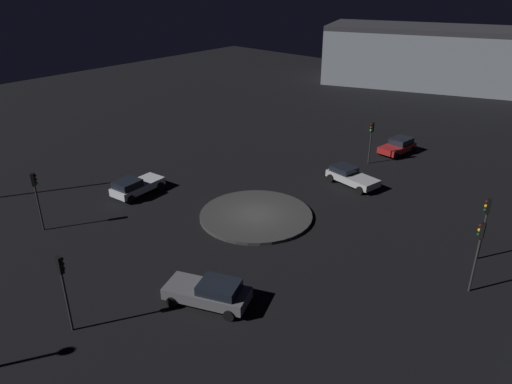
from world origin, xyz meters
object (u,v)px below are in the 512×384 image
car_silver (351,176)px  car_grey (210,292)px  car_white (135,186)px  car_red (398,146)px  traffic_light_west_near (486,217)px  store_building (435,57)px  traffic_light_west (479,244)px  traffic_light_north (63,279)px  traffic_light_south (371,134)px  traffic_light_northeast (36,190)px

car_silver → car_grey: bearing=-72.2°
car_white → car_grey: (-14.42, 5.59, -0.00)m
car_red → traffic_light_west_near: (-12.43, 14.04, 2.19)m
car_white → store_building: (-1.46, -52.77, 3.52)m
traffic_light_west → car_red: bearing=-58.2°
traffic_light_west_near → traffic_light_north: bearing=37.8°
car_red → car_grey: 28.32m
car_white → traffic_light_south: 21.13m
car_red → car_grey: bearing=12.5°
car_red → store_building: (9.79, -30.22, 3.53)m
traffic_light_west_near → traffic_light_north: traffic_light_north is taller
car_grey → traffic_light_west_near: (-9.26, -14.10, 2.18)m
traffic_light_north → traffic_light_northeast: traffic_light_north is taller
car_red → traffic_light_northeast: traffic_light_northeast is taller
car_silver → store_building: bearing=114.1°
traffic_light_north → traffic_light_northeast: bearing=65.6°
car_red → traffic_light_north: traffic_light_north is taller
traffic_light_north → car_grey: bearing=-35.4°
traffic_light_west_near → traffic_light_northeast: size_ratio=0.96×
car_silver → traffic_light_south: bearing=113.1°
traffic_light_north → traffic_light_south: (0.27, -29.86, -0.27)m
car_red → car_grey: size_ratio=0.83×
traffic_light_west_near → car_white: bearing=0.2°
traffic_light_south → car_red: bearing=173.4°
car_grey → traffic_light_north: 7.43m
car_white → traffic_light_west_near: 25.25m
car_red → traffic_light_west_near: bearing=47.6°
car_silver → traffic_light_west: (-12.78, 8.26, 2.37)m
traffic_light_west → traffic_light_northeast: 27.55m
car_red → traffic_light_south: (0.75, 4.32, 2.07)m
traffic_light_north → car_silver: bearing=-6.4°
car_silver → car_white: (11.73, 13.09, 0.04)m
car_silver → traffic_light_northeast: 23.97m
car_grey → traffic_light_northeast: bearing=-13.9°
car_white → store_building: bearing=-7.0°
traffic_light_west → store_building: bearing=-69.3°
car_white → traffic_light_northeast: size_ratio=1.04×
car_grey → traffic_light_north: size_ratio=1.15×
traffic_light_north → traffic_light_south: traffic_light_north is taller
car_grey → traffic_light_west: 14.70m
car_silver → car_red: bearing=102.5°
traffic_light_west → car_grey: bearing=40.9°
car_silver → traffic_light_west: 15.40m
traffic_light_northeast → store_building: size_ratio=0.13×
car_white → traffic_light_west_near: traffic_light_west_near is taller
car_red → car_grey: (-3.17, 28.14, 0.01)m
car_grey → traffic_light_south: traffic_light_south is taller
traffic_light_north → traffic_light_west: bearing=-44.0°
car_grey → traffic_light_north: traffic_light_north is taller
car_red → traffic_light_northeast: (11.30, 30.20, 2.30)m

